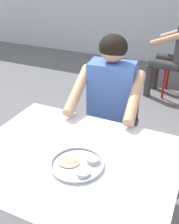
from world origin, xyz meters
TOP-DOWN VIEW (x-y plane):
  - table_foreground at (-0.05, -0.03)m, footprint 1.13×0.89m
  - thali_tray at (0.01, -0.08)m, footprint 0.28×0.28m
  - chair_foreground at (-0.12, 0.86)m, footprint 0.44×0.47m
  - diner_foreground at (-0.10, 0.64)m, footprint 0.54×0.59m
  - patron_background at (0.13, 2.58)m, footprint 0.58×0.53m

SIDE VIEW (x-z plane):
  - chair_foreground at x=-0.12m, z-range 0.06..0.94m
  - table_foreground at x=-0.05m, z-range 0.30..1.03m
  - patron_background at x=0.13m, z-range 0.12..1.32m
  - diner_foreground at x=-0.10m, z-range 0.12..1.35m
  - thali_tray at x=0.01m, z-range 0.73..0.76m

